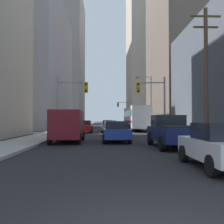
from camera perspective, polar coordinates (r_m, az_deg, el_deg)
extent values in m
cube|color=#9E9E99|center=(53.82, -7.73, -3.24)|extent=(2.92, 160.00, 0.15)
cube|color=#9E9E99|center=(54.02, 5.71, -3.24)|extent=(2.92, 160.00, 0.15)
cube|color=silver|center=(38.52, 5.15, -1.12)|extent=(2.62, 11.53, 2.90)
cube|color=black|center=(38.39, 3.28, -0.34)|extent=(0.13, 10.58, 0.80)
cube|color=red|center=(38.38, 3.28, -1.99)|extent=(0.13, 10.58, 0.28)
cylinder|color=black|center=(42.41, 2.91, -3.12)|extent=(0.32, 1.00, 1.00)
cylinder|color=black|center=(42.68, 6.06, -3.11)|extent=(0.32, 1.00, 1.00)
cylinder|color=black|center=(35.20, 3.90, -3.44)|extent=(0.32, 1.00, 1.00)
cylinder|color=black|center=(35.52, 7.68, -3.41)|extent=(0.32, 1.00, 1.00)
cube|color=#141E4C|center=(16.03, 12.62, -4.54)|extent=(2.02, 5.41, 0.80)
cube|color=black|center=(16.96, 11.78, -1.85)|extent=(1.81, 1.81, 0.70)
cube|color=black|center=(14.71, 13.92, -3.05)|extent=(1.77, 2.38, 0.10)
cylinder|color=black|center=(17.54, 8.15, -5.61)|extent=(0.28, 0.80, 0.80)
cylinder|color=black|center=(17.98, 14.22, -5.48)|extent=(0.28, 0.80, 0.80)
cylinder|color=black|center=(14.16, 10.60, -6.57)|extent=(0.28, 0.80, 0.80)
cylinder|color=black|center=(14.70, 17.98, -6.34)|extent=(0.28, 0.80, 0.80)
cube|color=maroon|center=(19.47, -9.38, -2.53)|extent=(2.13, 5.25, 1.90)
cube|color=black|center=(22.05, -8.50, -1.33)|extent=(1.76, 0.06, 0.60)
cylinder|color=black|center=(21.29, -11.38, -5.00)|extent=(0.24, 0.72, 0.72)
cylinder|color=black|center=(21.06, -6.20, -5.06)|extent=(0.24, 0.72, 0.72)
cylinder|color=black|center=(18.02, -13.14, -5.61)|extent=(0.24, 0.72, 0.72)
cylinder|color=black|center=(17.75, -7.02, -5.70)|extent=(0.24, 0.72, 0.72)
cube|color=white|center=(9.76, 22.18, -7.30)|extent=(1.87, 4.23, 0.65)
cube|color=black|center=(9.58, 22.51, -3.81)|extent=(1.62, 1.93, 0.55)
cylinder|color=black|center=(10.75, 14.97, -8.57)|extent=(0.22, 0.64, 0.64)
cylinder|color=black|center=(8.24, 20.49, -10.68)|extent=(0.22, 0.64, 0.64)
cube|color=navy|center=(19.35, 0.87, -4.53)|extent=(1.91, 4.24, 0.65)
cube|color=black|center=(19.18, 0.89, -2.76)|extent=(1.63, 1.94, 0.55)
cylinder|color=black|center=(20.69, -1.71, -5.24)|extent=(0.22, 0.64, 0.64)
cylinder|color=black|center=(20.77, 3.08, -5.22)|extent=(0.22, 0.64, 0.64)
cylinder|color=black|center=(18.01, -1.69, -5.78)|extent=(0.22, 0.64, 0.64)
cylinder|color=black|center=(18.10, 3.82, -5.76)|extent=(0.22, 0.64, 0.64)
cube|color=slate|center=(33.42, -0.64, -3.29)|extent=(1.91, 4.24, 0.65)
cube|color=black|center=(33.25, -0.63, -2.27)|extent=(1.63, 1.94, 0.55)
cylinder|color=black|center=(34.76, -2.11, -3.76)|extent=(0.22, 0.64, 0.64)
cylinder|color=black|center=(34.80, 0.74, -3.76)|extent=(0.22, 0.64, 0.64)
cylinder|color=black|center=(32.08, -2.13, -3.94)|extent=(0.22, 0.64, 0.64)
cylinder|color=black|center=(32.12, 0.96, -3.94)|extent=(0.22, 0.64, 0.64)
cube|color=maroon|center=(32.68, -5.91, -3.32)|extent=(1.84, 4.22, 0.65)
cube|color=black|center=(32.52, -5.92, -2.27)|extent=(1.60, 1.91, 0.55)
cylinder|color=black|center=(34.10, -7.20, -3.79)|extent=(0.22, 0.64, 0.64)
cylinder|color=black|center=(33.98, -4.29, -3.81)|extent=(0.22, 0.64, 0.64)
cylinder|color=black|center=(31.43, -7.66, -3.98)|extent=(0.22, 0.64, 0.64)
cylinder|color=black|center=(31.30, -4.50, -4.00)|extent=(0.22, 0.64, 0.64)
cube|color=black|center=(50.42, -0.97, -2.72)|extent=(1.94, 4.26, 0.65)
cube|color=black|center=(50.27, -0.97, -2.04)|extent=(1.65, 1.95, 0.55)
cylinder|color=black|center=(51.77, -1.96, -3.05)|extent=(0.22, 0.64, 0.64)
cylinder|color=black|center=(51.79, -0.04, -3.05)|extent=(0.22, 0.64, 0.64)
cylinder|color=black|center=(49.08, -1.96, -3.13)|extent=(0.22, 0.64, 0.64)
cylinder|color=black|center=(49.11, 0.06, -3.13)|extent=(0.22, 0.64, 0.64)
cylinder|color=gray|center=(27.56, -11.53, 1.28)|extent=(0.18, 0.18, 6.00)
cylinder|color=gray|center=(27.58, -8.53, 6.27)|extent=(2.88, 0.12, 0.12)
cube|color=gold|center=(27.38, -5.52, 5.21)|extent=(0.38, 0.30, 1.05)
sphere|color=black|center=(27.26, -5.55, 5.96)|extent=(0.24, 0.24, 0.24)
sphere|color=#F9A514|center=(27.21, -5.55, 5.25)|extent=(0.24, 0.24, 0.24)
sphere|color=black|center=(27.17, -5.55, 4.54)|extent=(0.24, 0.24, 0.24)
cylinder|color=gray|center=(27.88, 11.11, 1.24)|extent=(0.18, 0.18, 6.00)
cylinder|color=gray|center=(27.83, 8.35, 6.20)|extent=(2.71, 0.12, 0.12)
cube|color=gold|center=(27.56, 5.57, 5.17)|extent=(0.38, 0.30, 1.05)
sphere|color=black|center=(27.43, 5.62, 5.91)|extent=(0.24, 0.24, 0.24)
sphere|color=#F9A514|center=(27.39, 5.62, 5.21)|extent=(0.24, 0.24, 0.24)
sphere|color=black|center=(27.35, 5.62, 4.50)|extent=(0.24, 0.24, 0.24)
cylinder|color=gray|center=(58.59, 4.26, -0.25)|extent=(0.18, 0.18, 6.00)
cylinder|color=gray|center=(58.55, 2.77, 2.10)|extent=(3.05, 0.12, 0.12)
cube|color=gold|center=(58.41, 1.28, 1.59)|extent=(0.38, 0.30, 1.05)
sphere|color=red|center=(58.26, 1.29, 1.93)|extent=(0.24, 0.24, 0.24)
sphere|color=black|center=(58.24, 1.29, 1.60)|extent=(0.24, 0.24, 0.24)
sphere|color=black|center=(58.23, 1.29, 1.26)|extent=(0.24, 0.24, 0.24)
cylinder|color=brown|center=(20.65, 19.38, 7.49)|extent=(0.28, 0.28, 9.72)
cube|color=brown|center=(21.72, 19.27, 18.66)|extent=(2.20, 0.12, 0.12)
cube|color=brown|center=(21.46, 19.29, 16.66)|extent=(1.80, 0.12, 0.12)
cylinder|color=gray|center=(35.93, 8.33, 1.80)|extent=(0.16, 0.16, 7.50)
cylinder|color=gray|center=(36.17, 6.88, 7.43)|extent=(1.82, 0.10, 0.10)
ellipsoid|color=#4C4C51|center=(36.02, 5.43, 7.30)|extent=(0.56, 0.32, 0.20)
cube|color=#93939E|center=(54.99, -18.13, 9.11)|extent=(15.09, 28.33, 23.55)
cube|color=gray|center=(101.28, -11.83, 10.65)|extent=(19.34, 26.12, 46.11)
cube|color=#66564C|center=(56.38, 16.82, 14.97)|extent=(14.90, 21.83, 35.29)
cube|color=#B7A893|center=(100.39, 11.00, 14.60)|extent=(25.36, 20.67, 59.17)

